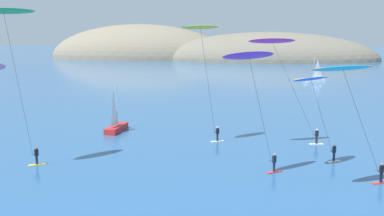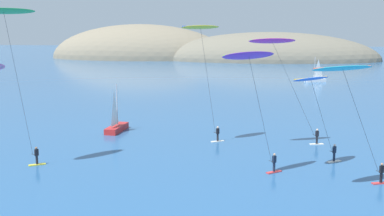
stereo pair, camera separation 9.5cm
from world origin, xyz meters
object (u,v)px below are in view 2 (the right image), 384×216
(sailboat_far, at_px, (314,79))
(kitesurfer_cyan, at_px, (346,78))
(kitesurfer_magenta, at_px, (277,51))
(sailboat_near, at_px, (118,126))
(kitesurfer_yellow, at_px, (202,38))
(kitesurfer_blue, at_px, (314,88))
(kitesurfer_green, at_px, (6,23))
(kitesurfer_purple, at_px, (252,67))

(sailboat_far, height_order, kitesurfer_cyan, kitesurfer_cyan)
(kitesurfer_magenta, xyz_separation_m, kitesurfer_cyan, (4.35, -13.08, -1.33))
(kitesurfer_magenta, bearing_deg, sailboat_near, 161.62)
(sailboat_near, xyz_separation_m, kitesurfer_yellow, (10.83, -5.63, 10.67))
(sailboat_far, distance_m, kitesurfer_yellow, 65.77)
(sailboat_far, relative_size, kitesurfer_yellow, 0.46)
(sailboat_near, xyz_separation_m, kitesurfer_blue, (21.28, -13.36, 6.63))
(kitesurfer_blue, bearing_deg, kitesurfer_cyan, -75.22)
(kitesurfer_yellow, xyz_separation_m, kitesurfer_cyan, (11.99, -13.59, -2.58))
(sailboat_far, xyz_separation_m, kitesurfer_green, (-35.57, -72.77, 12.17))
(sailboat_near, distance_m, kitesurfer_purple, 24.71)
(sailboat_near, xyz_separation_m, sailboat_far, (30.81, 56.12, 0.00))
(kitesurfer_cyan, xyz_separation_m, kitesurfer_green, (-27.58, 2.56, 4.09))
(kitesurfer_yellow, relative_size, kitesurfer_purple, 1.20)
(kitesurfer_purple, xyz_separation_m, kitesurfer_green, (-20.61, 0.20, 3.50))
(sailboat_near, xyz_separation_m, kitesurfer_cyan, (22.82, -19.22, 8.08))
(kitesurfer_yellow, distance_m, kitesurfer_magenta, 7.76)
(kitesurfer_cyan, relative_size, kitesurfer_green, 0.69)
(kitesurfer_blue, xyz_separation_m, kitesurfer_cyan, (1.55, -5.86, 1.45))
(kitesurfer_blue, bearing_deg, kitesurfer_magenta, 111.22)
(kitesurfer_yellow, distance_m, kitesurfer_blue, 13.60)
(sailboat_near, xyz_separation_m, kitesurfer_purple, (15.85, -16.86, 8.67))
(kitesurfer_magenta, height_order, kitesurfer_blue, kitesurfer_magenta)
(kitesurfer_magenta, height_order, kitesurfer_purple, kitesurfer_magenta)
(kitesurfer_yellow, distance_m, kitesurfer_cyan, 18.31)
(kitesurfer_yellow, bearing_deg, kitesurfer_blue, -36.48)
(sailboat_near, height_order, kitesurfer_magenta, kitesurfer_magenta)
(kitesurfer_magenta, relative_size, kitesurfer_cyan, 1.17)
(sailboat_far, bearing_deg, kitesurfer_blue, -97.82)
(kitesurfer_cyan, bearing_deg, kitesurfer_purple, 161.29)
(kitesurfer_yellow, xyz_separation_m, kitesurfer_blue, (10.45, -7.72, -4.03))
(sailboat_near, xyz_separation_m, kitesurfer_green, (-4.76, -16.66, 12.17))
(kitesurfer_yellow, relative_size, kitesurfer_cyan, 1.30)
(sailboat_near, bearing_deg, kitesurfer_magenta, -18.38)
(kitesurfer_yellow, height_order, kitesurfer_purple, kitesurfer_yellow)
(sailboat_far, xyz_separation_m, kitesurfer_blue, (-9.54, -69.47, 6.63))
(kitesurfer_cyan, bearing_deg, kitesurfer_blue, 104.78)
(sailboat_far, distance_m, kitesurfer_blue, 70.44)
(kitesurfer_purple, bearing_deg, kitesurfer_yellow, 114.08)
(sailboat_near, height_order, kitesurfer_green, kitesurfer_green)
(kitesurfer_purple, height_order, kitesurfer_green, kitesurfer_green)
(sailboat_near, bearing_deg, kitesurfer_purple, -46.77)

